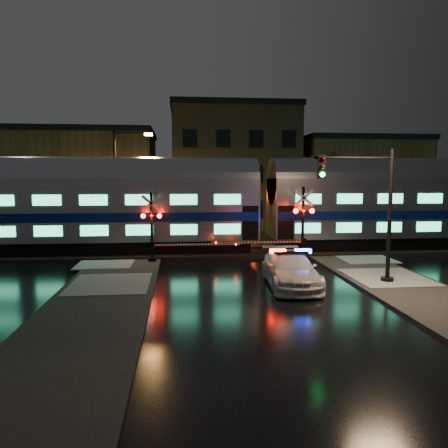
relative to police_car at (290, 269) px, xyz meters
The scene contains 13 objects.
ground 4.08m from the police_car, 113.13° to the left, with size 120.00×120.00×0.00m, color black.
ballast 8.85m from the police_car, 100.27° to the left, with size 90.00×4.20×0.24m, color black.
sidewalk_left 8.43m from the police_car, 164.00° to the right, with size 4.00×20.00×0.12m, color #2D2D2D.
sidewalk_right 5.49m from the police_car, 25.18° to the right, with size 4.00×20.00×0.12m, color #2D2D2D.
building_left 29.77m from the police_car, 119.57° to the left, with size 14.00×10.00×9.00m, color brown.
building_mid 26.66m from the police_car, 89.07° to the left, with size 12.00×11.00×11.50m, color brown.
building_right 29.19m from the police_car, 62.40° to the left, with size 12.00×10.00×8.50m, color brown.
train 9.08m from the police_car, 87.14° to the left, with size 51.00×3.12×5.92m.
police_car is the anchor object (origin of this frame).
crossing_signal_right 6.39m from the police_car, 72.01° to the left, with size 6.16×0.67×4.36m.
crossing_signal_left 8.65m from the police_car, 135.87° to the left, with size 5.72×0.65×4.05m.
traffic_light 4.38m from the police_car, ahead, with size 3.99×0.71×6.17m.
streetlight 16.15m from the police_car, 125.84° to the left, with size 2.75×0.29×8.24m.
Camera 1 is at (-3.32, -22.60, 4.86)m, focal length 35.00 mm.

